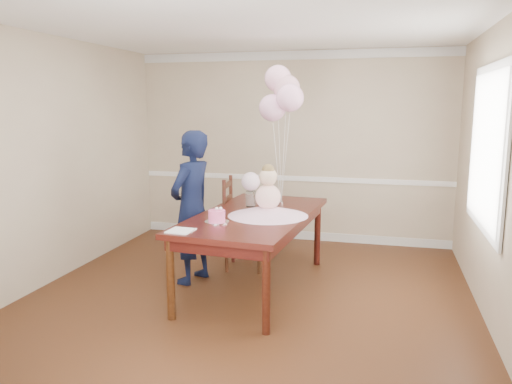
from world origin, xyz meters
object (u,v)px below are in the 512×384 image
object	(u,v)px
dining_table_top	(255,216)
woman	(192,207)
birthday_cake	(217,216)
dining_chair_seat	(246,228)

from	to	relation	value
dining_table_top	woman	distance (m)	0.73
birthday_cake	dining_chair_seat	size ratio (longest dim) A/B	0.35
dining_table_top	birthday_cake	size ratio (longest dim) A/B	13.33
birthday_cake	dining_chair_seat	bearing A→B (deg)	91.01
dining_table_top	woman	xyz separation A→B (m)	(-0.73, 0.04, 0.05)
dining_table_top	woman	size ratio (longest dim) A/B	1.30
dining_chair_seat	birthday_cake	bearing A→B (deg)	-94.84
dining_table_top	birthday_cake	world-z (taller)	birthday_cake
birthday_cake	woman	bearing A→B (deg)	132.37
dining_table_top	dining_chair_seat	size ratio (longest dim) A/B	4.61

